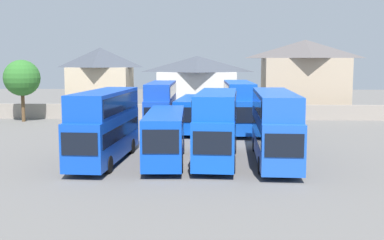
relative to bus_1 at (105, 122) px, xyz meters
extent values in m
plane|color=#605E5B|center=(5.86, 18.21, -2.77)|extent=(140.00, 140.00, 0.00)
cube|color=gray|center=(5.86, 24.72, -1.87)|extent=(56.00, 0.50, 1.80)
cube|color=#1043BD|center=(0.00, -0.10, -0.94)|extent=(2.97, 10.74, 2.94)
cube|color=black|center=(-0.26, -5.43, -0.59)|extent=(2.17, 0.18, 1.32)
cube|color=black|center=(0.00, -0.10, -0.59)|extent=(2.97, 9.90, 0.93)
cube|color=#1043BD|center=(0.01, 0.17, 1.34)|extent=(2.90, 10.21, 1.62)
cube|color=black|center=(0.01, 0.17, 1.34)|extent=(2.96, 9.68, 1.13)
cylinder|color=black|center=(0.97, -3.45, -2.22)|extent=(0.35, 1.11, 1.10)
cylinder|color=black|center=(-1.30, -3.34, -2.22)|extent=(0.35, 1.11, 1.10)
cylinder|color=black|center=(1.29, 3.14, -2.22)|extent=(0.35, 1.11, 1.10)
cylinder|color=black|center=(-0.98, 3.25, -2.22)|extent=(0.35, 1.11, 1.10)
cube|color=blue|center=(4.16, 0.01, -0.85)|extent=(2.93, 10.26, 3.13)
cube|color=black|center=(4.41, -5.08, -0.47)|extent=(2.14, 0.18, 1.41)
cube|color=black|center=(4.16, 0.01, -0.47)|extent=(2.93, 9.46, 0.99)
cylinder|color=black|center=(5.43, -3.08, -2.22)|extent=(0.35, 1.11, 1.10)
cylinder|color=black|center=(3.20, -3.19, -2.22)|extent=(0.35, 1.11, 1.10)
cylinder|color=black|center=(5.12, 3.21, -2.22)|extent=(0.35, 1.11, 1.10)
cylinder|color=black|center=(2.89, 3.11, -2.22)|extent=(0.35, 1.11, 1.10)
cube|color=blue|center=(7.69, 0.25, -0.91)|extent=(3.15, 10.54, 3.00)
cube|color=black|center=(7.40, -4.97, -0.55)|extent=(2.26, 0.21, 1.35)
cube|color=black|center=(7.69, 0.25, -0.55)|extent=(3.14, 9.71, 0.95)
cube|color=blue|center=(7.71, 0.51, 1.33)|extent=(3.07, 10.02, 1.48)
cube|color=black|center=(7.71, 0.51, 1.33)|extent=(3.13, 9.50, 1.04)
cylinder|color=black|center=(8.69, -3.04, -2.22)|extent=(0.36, 1.12, 1.10)
cylinder|color=black|center=(6.33, -2.91, -2.22)|extent=(0.36, 1.12, 1.10)
cylinder|color=black|center=(9.05, 3.40, -2.22)|extent=(0.36, 1.12, 1.10)
cylinder|color=black|center=(6.69, 3.54, -2.22)|extent=(0.36, 1.12, 1.10)
cube|color=blue|center=(11.67, 0.42, -0.92)|extent=(2.93, 12.07, 2.99)
cube|color=black|center=(11.46, -5.59, -0.56)|extent=(2.20, 0.16, 1.35)
cube|color=black|center=(11.67, 0.42, -0.56)|extent=(2.94, 11.11, 0.94)
cube|color=blue|center=(11.69, 0.72, 1.33)|extent=(2.86, 11.47, 1.50)
cube|color=black|center=(11.69, 0.72, 1.33)|extent=(2.93, 10.87, 1.05)
cylinder|color=black|center=(12.69, -3.33, -2.22)|extent=(0.34, 1.11, 1.10)
cylinder|color=black|center=(10.39, -3.25, -2.22)|extent=(0.34, 1.11, 1.10)
cylinder|color=black|center=(12.96, 4.10, -2.22)|extent=(0.34, 1.11, 1.10)
cylinder|color=black|center=(10.66, 4.18, -2.22)|extent=(0.34, 1.11, 1.10)
cube|color=blue|center=(2.27, 14.70, -0.90)|extent=(2.68, 10.95, 3.03)
cube|color=black|center=(2.40, 9.24, -0.53)|extent=(2.12, 0.13, 1.36)
cube|color=black|center=(2.27, 14.70, -0.53)|extent=(2.70, 10.08, 0.95)
cube|color=blue|center=(2.26, 14.97, 1.36)|extent=(2.62, 10.40, 1.48)
cube|color=black|center=(2.26, 14.97, 1.36)|extent=(2.69, 9.86, 1.04)
cylinder|color=black|center=(3.46, 11.35, -2.22)|extent=(0.33, 1.11, 1.10)
cylinder|color=black|center=(1.24, 11.30, -2.22)|extent=(0.33, 1.11, 1.10)
cylinder|color=black|center=(3.29, 18.10, -2.22)|extent=(0.33, 1.11, 1.10)
cylinder|color=black|center=(1.07, 18.05, -2.22)|extent=(0.33, 1.11, 1.10)
cube|color=blue|center=(5.29, 15.00, -0.92)|extent=(2.99, 10.53, 2.99)
cube|color=black|center=(5.00, 9.78, -0.56)|extent=(2.11, 0.20, 1.34)
cube|color=black|center=(5.29, 15.00, -0.56)|extent=(2.98, 9.70, 0.94)
cylinder|color=black|center=(6.21, 11.71, -2.22)|extent=(0.36, 1.12, 1.10)
cylinder|color=black|center=(4.01, 11.84, -2.22)|extent=(0.36, 1.12, 1.10)
cylinder|color=black|center=(6.58, 18.16, -2.22)|extent=(0.36, 1.12, 1.10)
cylinder|color=black|center=(4.38, 18.28, -2.22)|extent=(0.36, 1.12, 1.10)
cube|color=blue|center=(9.99, 15.04, -0.87)|extent=(2.77, 11.57, 3.09)
cube|color=black|center=(10.11, 9.26, -0.50)|extent=(2.23, 0.13, 1.39)
cube|color=black|center=(9.99, 15.04, -0.50)|extent=(2.79, 10.65, 0.97)
cube|color=blue|center=(9.98, 15.33, 1.41)|extent=(2.71, 11.00, 1.47)
cube|color=black|center=(9.98, 15.33, 1.41)|extent=(2.79, 10.42, 1.03)
cylinder|color=black|center=(11.23, 11.49, -2.22)|extent=(0.32, 1.11, 1.10)
cylinder|color=black|center=(8.90, 11.44, -2.22)|extent=(0.32, 1.11, 1.10)
cylinder|color=black|center=(11.07, 18.63, -2.22)|extent=(0.32, 1.11, 1.10)
cylinder|color=black|center=(8.75, 18.58, -2.22)|extent=(0.32, 1.11, 1.10)
cube|color=#C6B293|center=(-7.64, 30.96, 0.32)|extent=(7.91, 6.04, 6.17)
pyramid|color=#3D424C|center=(-7.64, 30.96, 4.71)|extent=(8.30, 6.34, 2.61)
cube|color=silver|center=(5.33, 30.77, 0.02)|extent=(10.10, 6.49, 5.59)
pyramid|color=#3D424C|center=(5.33, 30.77, 3.86)|extent=(10.60, 6.82, 2.09)
cube|color=tan|center=(19.37, 30.80, 0.92)|extent=(10.71, 6.42, 7.38)
pyramid|color=#514C4C|center=(19.37, 30.80, 5.80)|extent=(11.25, 6.74, 2.37)
cylinder|color=brown|center=(-14.58, 21.72, -0.96)|extent=(0.40, 0.40, 3.61)
sphere|color=#2D6B28|center=(-14.58, 21.72, 2.29)|extent=(4.15, 4.15, 4.15)
camera|label=1|loc=(7.45, -32.13, 4.12)|focal=44.46mm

